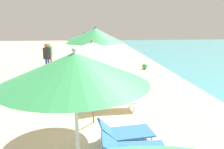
% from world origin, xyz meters
% --- Properties ---
extents(umbrella_third, '(1.99, 1.99, 2.54)m').
position_xyz_m(umbrella_third, '(-0.65, 5.77, 2.27)').
color(umbrella_third, silver).
rests_on(umbrella_third, ground).
extents(lounger_third_shoreside, '(1.39, 0.64, 0.59)m').
position_xyz_m(lounger_third_shoreside, '(0.40, 6.94, 0.31)').
color(lounger_third_shoreside, blue).
rests_on(lounger_third_shoreside, ground).
extents(umbrella_fourth, '(2.02, 2.02, 2.41)m').
position_xyz_m(umbrella_fourth, '(-0.39, 8.87, 2.17)').
color(umbrella_fourth, olive).
rests_on(umbrella_fourth, ground).
extents(lounger_fourth_shoreside, '(1.62, 0.63, 0.61)m').
position_xyz_m(lounger_fourth_shoreside, '(0.22, 9.79, 0.33)').
color(lounger_fourth_shoreside, white).
rests_on(lounger_fourth_shoreside, ground).
extents(lounger_fourth_inland, '(1.41, 0.82, 0.55)m').
position_xyz_m(lounger_fourth_inland, '(0.35, 7.77, 0.26)').
color(lounger_fourth_inland, blue).
rests_on(lounger_fourth_inland, ground).
extents(umbrella_fifth, '(2.50, 2.50, 2.72)m').
position_xyz_m(umbrella_fifth, '(-0.23, 12.14, 2.35)').
color(umbrella_fifth, '#4C4C51').
rests_on(umbrella_fifth, ground).
extents(lounger_fifth_shoreside, '(1.44, 0.86, 0.53)m').
position_xyz_m(lounger_fifth_shoreside, '(0.38, 13.14, 0.25)').
color(lounger_fifth_shoreside, blue).
rests_on(lounger_fifth_shoreside, ground).
extents(lounger_fifth_inland, '(1.34, 0.74, 0.62)m').
position_xyz_m(lounger_fifth_inland, '(0.44, 11.06, 0.29)').
color(lounger_fifth_inland, blue).
rests_on(lounger_fifth_inland, ground).
extents(umbrella_farthest, '(2.01, 2.01, 2.40)m').
position_xyz_m(umbrella_farthest, '(-0.74, 15.08, 2.12)').
color(umbrella_farthest, olive).
rests_on(umbrella_farthest, ground).
extents(lounger_farthest_shoreside, '(1.58, 0.83, 0.64)m').
position_xyz_m(lounger_farthest_shoreside, '(-0.06, 16.02, 0.30)').
color(lounger_farthest_shoreside, blue).
rests_on(lounger_farthest_shoreside, ground).
extents(lounger_farthest_inland, '(1.47, 0.70, 0.62)m').
position_xyz_m(lounger_farthest_inland, '(-0.07, 13.99, 0.32)').
color(lounger_farthest_inland, blue).
rests_on(lounger_farthest_inland, ground).
extents(person_walking_near, '(0.39, 0.28, 1.60)m').
position_xyz_m(person_walking_near, '(-3.10, 17.31, 0.97)').
color(person_walking_near, '#D8334C').
rests_on(person_walking_near, ground).
extents(person_walking_mid, '(0.42, 0.37, 1.76)m').
position_xyz_m(person_walking_mid, '(-2.88, 15.34, 1.08)').
color(person_walking_mid, '#334CB2').
rests_on(person_walking_mid, ground).
extents(beach_ball, '(0.34, 0.34, 0.34)m').
position_xyz_m(beach_ball, '(2.97, 16.25, 0.17)').
color(beach_ball, '#3FB266').
rests_on(beach_ball, ground).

